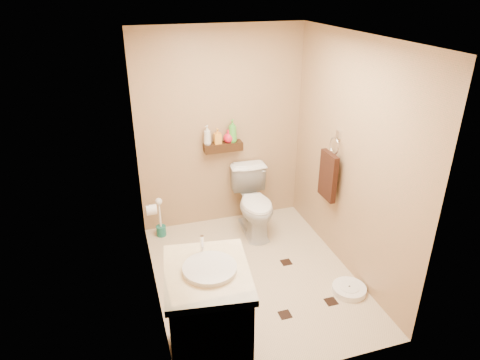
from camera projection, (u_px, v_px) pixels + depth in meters
name	position (u px, v px, depth m)	size (l,w,h in m)	color
ground	(254.00, 276.00, 4.49)	(2.50, 2.50, 0.00)	beige
wall_back	(221.00, 130.00, 5.06)	(2.00, 0.04, 2.40)	#A1825C
wall_front	(316.00, 244.00, 2.90)	(2.00, 0.04, 2.40)	#A1825C
wall_left	(147.00, 186.00, 3.71)	(0.04, 2.50, 2.40)	#A1825C
wall_right	(351.00, 159.00, 4.25)	(0.04, 2.50, 2.40)	#A1825C
ceiling	(258.00, 37.00, 3.46)	(2.00, 2.50, 0.02)	silver
wall_shelf	(223.00, 147.00, 5.07)	(0.46, 0.14, 0.10)	#381F0F
floor_accents	(257.00, 277.00, 4.47)	(1.17, 1.31, 0.01)	black
toilet	(255.00, 203.00, 5.12)	(0.44, 0.77, 0.78)	white
vanity	(209.00, 317.00, 3.28)	(0.71, 0.83, 1.06)	brown
bathroom_scale	(349.00, 289.00, 4.25)	(0.36, 0.36, 0.07)	white
toilet_brush	(161.00, 223.00, 5.12)	(0.12, 0.12, 0.51)	#1A6B5D
towel_ring	(329.00, 174.00, 4.55)	(0.12, 0.30, 0.76)	silver
toilet_paper	(151.00, 210.00, 4.54)	(0.12, 0.11, 0.12)	white
bottle_a	(207.00, 135.00, 4.94)	(0.09, 0.09, 0.23)	silver
bottle_b	(217.00, 136.00, 4.99)	(0.08, 0.08, 0.18)	gold
bottle_c	(228.00, 136.00, 5.03)	(0.12, 0.12, 0.16)	red
bottle_d	(232.00, 131.00, 5.02)	(0.11, 0.11, 0.27)	green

